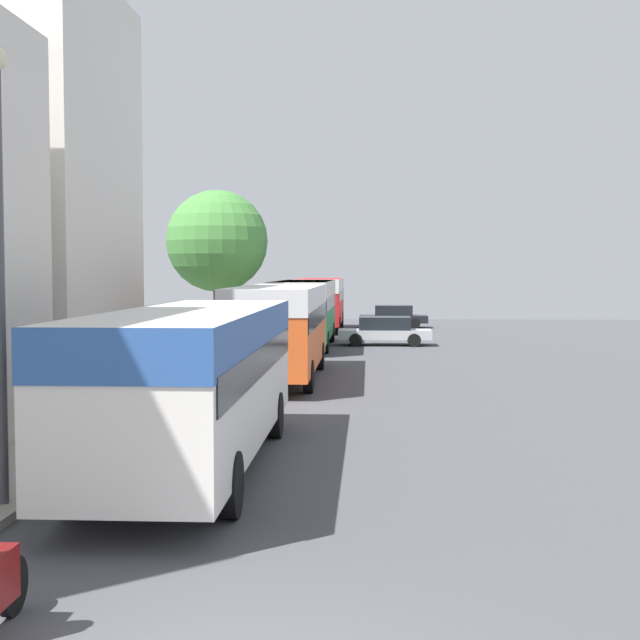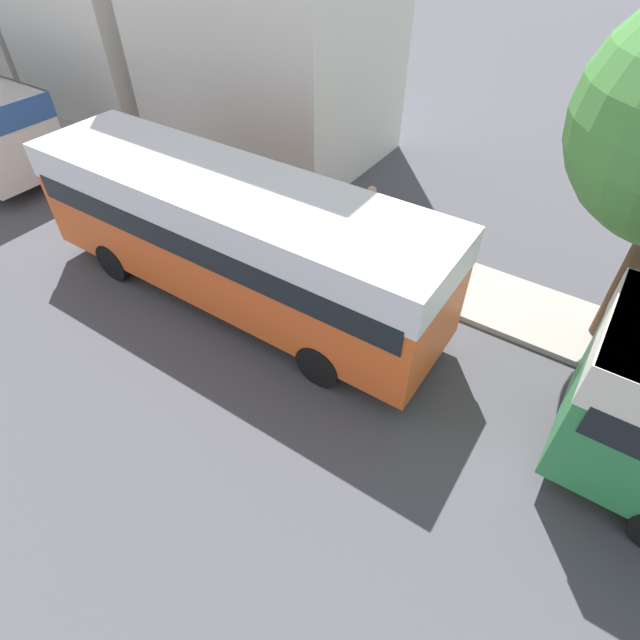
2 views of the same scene
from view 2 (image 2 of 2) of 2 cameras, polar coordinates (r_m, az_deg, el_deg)
bus_following at (r=11.41m, az=-10.11°, el=10.53°), size 2.64×10.20×3.15m
pedestrian_near_curb at (r=13.40m, az=5.71°, el=11.64°), size 0.33×0.33×1.84m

